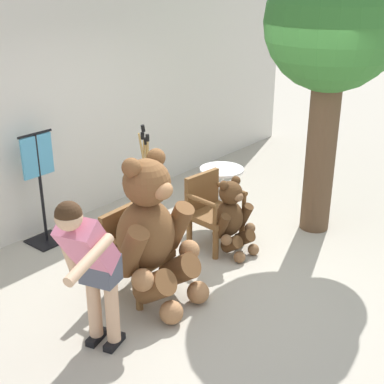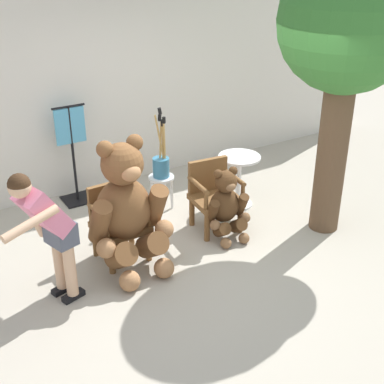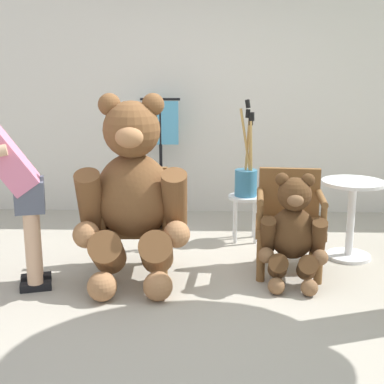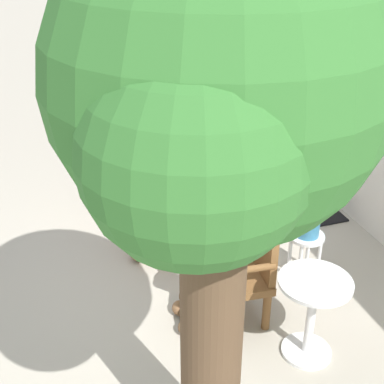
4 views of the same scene
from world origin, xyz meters
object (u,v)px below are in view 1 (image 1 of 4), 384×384
Objects in this scene: wooden_chair_left at (133,250)px; clothing_display_stand at (41,186)px; wooden_chair_right at (212,209)px; round_side_table at (221,188)px; teddy_bear_large at (152,232)px; teddy_bear_small at (232,217)px; brush_bucket at (145,186)px; white_stool at (145,208)px; person_visitor at (90,260)px; patio_tree at (338,32)px.

clothing_display_stand is (0.07, 1.58, 0.26)m from wooden_chair_left.
wooden_chair_right is 1.19× the size of round_side_table.
teddy_bear_large is 1.31m from teddy_bear_small.
white_stool is at bearing 147.97° from brush_bucket.
wooden_chair_left is 1.92m from round_side_table.
wooden_chair_left is 1.19× the size of round_side_table.
brush_bucket reaches higher than wooden_chair_left.
person_visitor is at bearing -168.44° from wooden_chair_right.
teddy_bear_large reaches higher than round_side_table.
teddy_bear_large is 1.48m from white_stool.
wooden_chair_left is 0.57× the size of person_visitor.
patio_tree is 3.81m from clothing_display_stand.
clothing_display_stand is (-1.22, 1.58, 0.26)m from wooden_chair_right.
white_stool is (1.87, 1.23, -0.54)m from person_visitor.
teddy_bear_small is at bearing 159.20° from patio_tree.
teddy_bear_small is at bearing -74.15° from white_stool.
wooden_chair_right is 1.34m from teddy_bear_large.
wooden_chair_left is 1.27m from brush_bucket.
white_stool is at bearing -41.09° from clothing_display_stand.
person_visitor is (-2.19, -0.45, 0.44)m from wooden_chair_right.
person_visitor is 0.46× the size of patio_tree.
clothing_display_stand is at bearing 127.78° from wooden_chair_right.
teddy_bear_small reaches higher than round_side_table.
patio_tree is at bearing -16.84° from wooden_chair_left.
clothing_display_stand is (-2.48, 2.35, -1.68)m from patio_tree.
person_visitor is 2.08× the size of round_side_table.
teddy_bear_small reaches higher than wooden_chair_right.
person_visitor is 2.93m from round_side_table.
round_side_table is 2.33m from patio_tree.
teddy_bear_large is at bearing -162.95° from round_side_table.
wooden_chair_right is at bearing 11.56° from person_visitor.
teddy_bear_small is at bearing 4.14° from person_visitor.
brush_bucket is (0.00, -0.00, 0.30)m from white_stool.
round_side_table is (0.60, 0.32, -0.01)m from wooden_chair_right.
wooden_chair_left is 1.00× the size of wooden_chair_right.
wooden_chair_right is 0.57× the size of teddy_bear_large.
brush_bucket reaches higher than teddy_bear_small.
white_stool is 1.26m from clothing_display_stand.
white_stool is 0.49× the size of brush_bucket.
wooden_chair_right is at bearing 11.56° from teddy_bear_large.
teddy_bear_large is at bearing -132.85° from brush_bucket.
round_side_table is at bearing 27.65° from wooden_chair_right.
teddy_bear_large is at bearing -88.54° from wooden_chair_left.
wooden_chair_left is 1.26m from white_stool.
wooden_chair_left is 0.95× the size of teddy_bear_small.
person_visitor is 1.58× the size of brush_bucket.
patio_tree is at bearing -20.80° from teddy_bear_small.
patio_tree reaches higher than person_visitor.
wooden_chair_left is at bearing -141.27° from brush_bucket.
teddy_bear_large is 1.68× the size of teddy_bear_small.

